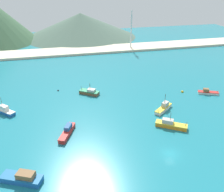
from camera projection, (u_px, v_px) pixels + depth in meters
ground at (133, 102)px, 88.54m from camera, size 260.00×280.00×0.50m
fishing_boat_0 at (23, 178)px, 53.37m from camera, size 9.59×6.65×2.55m
fishing_boat_1 at (90, 92)px, 93.90m from camera, size 7.77×6.87×4.48m
fishing_boat_2 at (164, 108)px, 82.48m from camera, size 8.21×7.07×5.86m
fishing_boat_3 at (67, 132)px, 69.62m from camera, size 5.62×9.36×2.48m
fishing_boat_4 at (171, 124)px, 73.00m from camera, size 9.13×7.23×4.86m
fishing_boat_6 at (2, 110)px, 81.13m from camera, size 9.43×9.48×5.66m
fishing_boat_7 at (208, 92)px, 94.31m from camera, size 7.85×5.03×2.08m
buoy_0 at (58, 91)px, 96.97m from camera, size 0.66×0.66×0.66m
buoy_1 at (182, 92)px, 95.78m from camera, size 1.01×1.01×1.01m
beach_strip at (96, 50)px, 150.84m from camera, size 247.00×17.10×1.20m
hill_central at (81, 25)px, 184.24m from camera, size 82.64×82.64×17.12m
radio_tower at (131, 30)px, 149.41m from camera, size 2.35×1.88×23.48m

